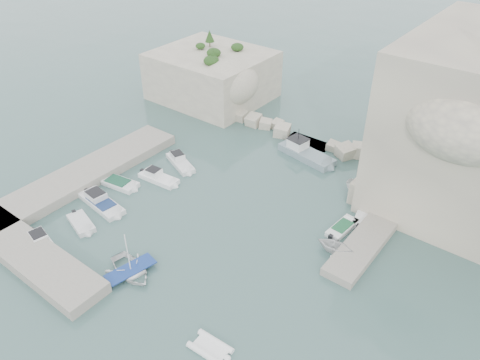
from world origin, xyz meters
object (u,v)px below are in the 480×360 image
Objects in this scene: motorboat_d at (102,205)px; motorboat_f at (44,248)px; tender_east_a at (335,252)px; tender_east_b at (342,230)px; tender_east_d at (360,199)px; inflatable_dinghy at (210,349)px; tender_east_c at (363,218)px; motorboat_b at (159,180)px; work_boat at (306,158)px; motorboat_e at (82,225)px; rowboat at (131,273)px; motorboat_c at (118,185)px; motorboat_a at (181,165)px.

motorboat_d is 7.64m from motorboat_f.
tender_east_b is at bearing 9.78° from tender_east_a.
motorboat_f is 32.58m from tender_east_d.
inflatable_dinghy is 21.52m from tender_east_c.
tender_east_b is 1.02× the size of tender_east_c.
motorboat_b is 22.61m from tender_east_d.
motorboat_e is at bearing -103.94° from work_boat.
tender_east_a reaches higher than tender_east_c.
motorboat_d is 24.87m from work_boat.
motorboat_b is 23.51m from inflatable_dinghy.
inflatable_dinghy is 1.00× the size of tender_east_a.
motorboat_c is at bearing 65.98° from rowboat.
motorboat_b is at bearing 143.06° from tender_east_d.
motorboat_f reaches higher than motorboat_e.
motorboat_b is 1.22× the size of tender_east_b.
tender_east_d reaches higher than motorboat_f.
motorboat_d is at bearing 76.33° from rowboat.
motorboat_d is 25.14m from tender_east_b.
motorboat_c is at bearing 114.69° from tender_east_b.
tender_east_b is 13.86m from work_boat.
tender_east_a reaches higher than motorboat_c.
motorboat_a is 1.26× the size of tender_east_d.
work_boat reaches higher than motorboat_f.
work_boat is (11.12, 25.04, 0.00)m from motorboat_e.
rowboat is 1.14× the size of tender_east_b.
motorboat_f is 19.83m from inflatable_dinghy.
motorboat_f is 27.50m from tender_east_a.
motorboat_b is at bearing 47.85° from rowboat.
tender_east_a is at bearing 27.44° from motorboat_d.
motorboat_d is at bearing -109.28° from work_boat.
motorboat_e is (-0.01, -14.30, 0.00)m from motorboat_a.
motorboat_a is 15.45m from work_boat.
inflatable_dinghy is (10.68, -1.65, 0.00)m from rowboat.
motorboat_d reaches higher than motorboat_c.
motorboat_d is at bearing -106.14° from motorboat_b.
motorboat_f is 31.36m from work_boat.
work_boat reaches higher than motorboat_c.
tender_east_a is (21.63, 1.72, 0.00)m from motorboat_b.
motorboat_a reaches higher than motorboat_c.
motorboat_a reaches higher than tender_east_c.
motorboat_e is at bearing 160.82° from tender_east_d.
tender_east_d reaches higher than motorboat_c.
motorboat_a is 7.82m from motorboat_c.
motorboat_b is 0.78× the size of motorboat_d.
rowboat is (9.11, 2.85, 0.00)m from motorboat_f.
inflatable_dinghy is 0.79× the size of tender_east_d.
tender_east_d is (20.32, 25.47, 0.00)m from motorboat_f.
tender_east_c is at bearing -5.13° from tender_east_a.
tender_east_d reaches higher than motorboat_e.
rowboat is (8.62, -11.76, 0.00)m from motorboat_b.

